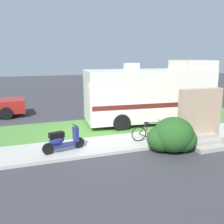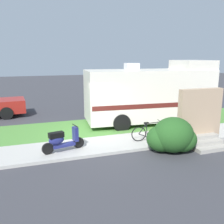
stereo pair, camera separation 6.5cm
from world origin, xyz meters
name	(u,v)px [view 1 (the left image)]	position (x,y,z in m)	size (l,w,h in m)	color
ground_plane	(90,138)	(0.00, 0.00, 0.00)	(80.00, 80.00, 0.00)	#38383D
sidewalk	(97,146)	(0.00, -1.20, 0.06)	(24.00, 2.00, 0.12)	#ADAAA3
grass_strip	(83,129)	(0.00, 1.50, 0.04)	(24.00, 3.40, 0.08)	#4C8438
motorhome_rv	(151,94)	(3.88, 1.50, 1.67)	(7.13, 2.97, 3.51)	silver
scooter	(62,140)	(-1.46, -1.50, 0.58)	(1.67, 0.65, 0.97)	black
bicycle	(150,132)	(2.32, -1.48, 0.49)	(1.64, 0.52, 0.88)	black
porch_steps	(201,123)	(4.28, -2.29, 0.97)	(2.00, 1.26, 2.40)	#9E998E
bush_by_porch	(172,136)	(2.66, -2.68, 0.65)	(1.95, 1.46, 1.38)	#23511E
bottle_green	(183,135)	(3.94, -1.58, 0.23)	(0.06, 0.06, 0.26)	navy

